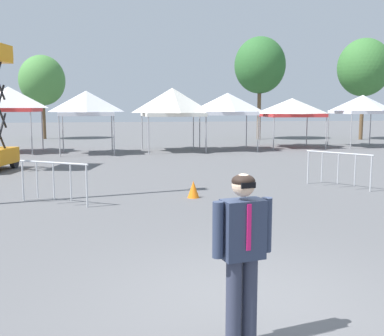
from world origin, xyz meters
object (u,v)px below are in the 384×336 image
at_px(person_foreground, 242,247).
at_px(crowd_barrier_by_lift, 338,163).
at_px(tree_behind_tents_center, 364,68).
at_px(traffic_cone_lot_center, 193,189).
at_px(canopy_tent_behind_center, 9,99).
at_px(tree_behind_tents_left, 260,65).
at_px(canopy_tent_behind_left, 363,104).
at_px(crowd_barrier_mid_lot, 53,174).
at_px(canopy_tent_far_left, 86,103).
at_px(canopy_tent_left_of_center, 172,102).
at_px(canopy_tent_center, 228,104).
at_px(canopy_tent_far_right, 292,108).
at_px(tree_behind_tents_right, 42,81).

bearing_deg(person_foreground, crowd_barrier_by_lift, 57.12).
xyz_separation_m(tree_behind_tents_center, traffic_cone_lot_center, (-16.27, -19.68, -5.10)).
relative_size(canopy_tent_behind_center, tree_behind_tents_left, 0.46).
bearing_deg(traffic_cone_lot_center, canopy_tent_behind_left, 47.10).
height_order(person_foreground, crowd_barrier_mid_lot, person_foreground).
bearing_deg(canopy_tent_far_left, canopy_tent_behind_left, 5.25).
bearing_deg(canopy_tent_left_of_center, canopy_tent_center, 0.84).
height_order(canopy_tent_behind_center, canopy_tent_far_right, canopy_tent_behind_center).
relative_size(canopy_tent_behind_center, canopy_tent_center, 1.09).
height_order(canopy_tent_far_left, traffic_cone_lot_center, canopy_tent_far_left).
height_order(canopy_tent_behind_left, tree_behind_tents_center, tree_behind_tents_center).
height_order(canopy_tent_far_right, traffic_cone_lot_center, canopy_tent_far_right).
distance_m(canopy_tent_center, crowd_barrier_by_lift, 12.54).
relative_size(canopy_tent_behind_center, crowd_barrier_by_lift, 2.07).
xyz_separation_m(canopy_tent_left_of_center, crowd_barrier_by_lift, (3.47, -12.35, -1.95)).
distance_m(canopy_tent_left_of_center, crowd_barrier_mid_lot, 14.28).
bearing_deg(tree_behind_tents_right, person_foreground, -78.41).
distance_m(canopy_tent_behind_center, canopy_tent_behind_left, 20.50).
bearing_deg(traffic_cone_lot_center, person_foreground, -96.21).
relative_size(tree_behind_tents_left, crowd_barrier_by_lift, 4.52).
bearing_deg(canopy_tent_far_right, traffic_cone_lot_center, -120.92).
height_order(canopy_tent_center, tree_behind_tents_center, tree_behind_tents_center).
xyz_separation_m(person_foreground, crowd_barrier_by_lift, (5.42, 8.38, -0.28)).
height_order(tree_behind_tents_left, crowd_barrier_mid_lot, tree_behind_tents_left).
distance_m(canopy_tent_far_left, crowd_barrier_mid_lot, 12.75).
bearing_deg(canopy_tent_left_of_center, tree_behind_tents_center, 23.32).
xyz_separation_m(crowd_barrier_mid_lot, crowd_barrier_by_lift, (8.19, 0.99, 0.00)).
xyz_separation_m(canopy_tent_left_of_center, tree_behind_tents_right, (-8.50, 11.21, 1.72)).
bearing_deg(traffic_cone_lot_center, tree_behind_tents_right, 106.84).
relative_size(canopy_tent_behind_left, tree_behind_tents_center, 0.42).
distance_m(canopy_tent_left_of_center, canopy_tent_behind_left, 11.85).
bearing_deg(tree_behind_tents_left, tree_behind_tents_right, 169.30).
relative_size(canopy_tent_center, crowd_barrier_by_lift, 1.91).
height_order(tree_behind_tents_center, crowd_barrier_mid_lot, tree_behind_tents_center).
distance_m(canopy_tent_left_of_center, canopy_tent_far_right, 7.48).
xyz_separation_m(canopy_tent_far_left, tree_behind_tents_right, (-3.91, 11.94, 1.80)).
relative_size(tree_behind_tents_center, traffic_cone_lot_center, 16.29).
bearing_deg(canopy_tent_behind_center, crowd_barrier_mid_lot, -74.15).
bearing_deg(canopy_tent_left_of_center, canopy_tent_behind_center, 176.06).
relative_size(canopy_tent_far_left, canopy_tent_far_right, 0.94).
relative_size(canopy_tent_behind_center, person_foreground, 1.97).
height_order(crowd_barrier_mid_lot, traffic_cone_lot_center, crowd_barrier_mid_lot).
height_order(canopy_tent_far_right, crowd_barrier_by_lift, canopy_tent_far_right).
height_order(canopy_tent_left_of_center, canopy_tent_behind_left, canopy_tent_left_of_center).
bearing_deg(person_foreground, canopy_tent_left_of_center, 84.63).
bearing_deg(canopy_tent_far_left, tree_behind_tents_right, 108.13).
xyz_separation_m(tree_behind_tents_center, crowd_barrier_mid_lot, (-19.87, -19.86, -4.57)).
xyz_separation_m(canopy_tent_far_left, tree_behind_tents_center, (19.73, 7.25, 2.70)).
bearing_deg(tree_behind_tents_center, tree_behind_tents_right, 168.79).
relative_size(canopy_tent_behind_left, traffic_cone_lot_center, 6.89).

